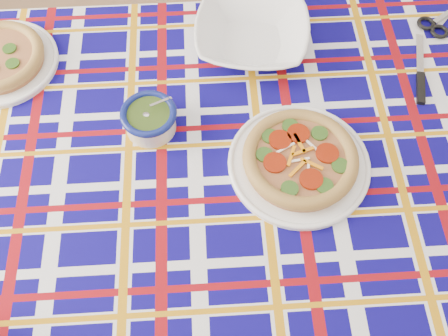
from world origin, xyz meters
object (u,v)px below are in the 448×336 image
(serving_bowl, at_px, (252,35))
(pesto_bowl, at_px, (149,118))
(main_focaccia_plate, at_px, (300,159))
(dining_table, at_px, (228,178))

(serving_bowl, bearing_deg, pesto_bowl, -114.08)
(main_focaccia_plate, height_order, pesto_bowl, pesto_bowl)
(serving_bowl, bearing_deg, dining_table, -81.08)
(dining_table, distance_m, serving_bowl, 0.39)
(dining_table, distance_m, pesto_bowl, 0.24)
(pesto_bowl, relative_size, serving_bowl, 0.45)
(main_focaccia_plate, distance_m, serving_bowl, 0.39)
(dining_table, distance_m, main_focaccia_plate, 0.20)
(dining_table, relative_size, main_focaccia_plate, 5.75)
(dining_table, height_order, main_focaccia_plate, main_focaccia_plate)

